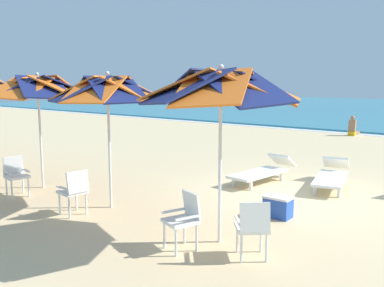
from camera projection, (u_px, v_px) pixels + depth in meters
name	position (u px, v px, depth m)	size (l,w,h in m)	color
ground_plane	(292.00, 200.00, 8.87)	(80.00, 80.00, 0.00)	beige
beach_umbrella_0	(221.00, 88.00, 6.22)	(2.50, 2.50, 2.75)	silver
plastic_chair_0	(253.00, 226.00, 5.87)	(0.63, 0.63, 0.87)	white
plastic_chair_1	(184.00, 217.00, 6.25)	(0.57, 0.59, 0.87)	white
beach_umbrella_1	(108.00, 90.00, 8.01)	(2.26, 2.26, 2.68)	silver
plastic_chair_2	(74.00, 189.00, 7.81)	(0.51, 0.49, 0.87)	white
beach_umbrella_2	(38.00, 88.00, 9.54)	(2.50, 2.50, 2.69)	silver
plastic_chair_3	(16.00, 173.00, 9.13)	(0.54, 0.52, 0.87)	white
sun_lounger_1	(332.00, 176.00, 9.88)	(1.08, 2.23, 0.62)	white
sun_lounger_2	(263.00, 171.00, 10.39)	(0.90, 2.21, 0.62)	white
cooler_box	(278.00, 206.00, 7.74)	(0.50, 0.34, 0.40)	blue
beachgoer_seated	(353.00, 129.00, 19.12)	(0.30, 0.93, 0.92)	yellow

